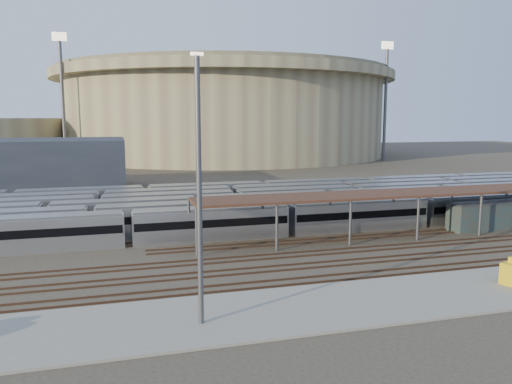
% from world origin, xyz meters
% --- Properties ---
extents(ground, '(420.00, 420.00, 0.00)m').
position_xyz_m(ground, '(0.00, 0.00, 0.00)').
color(ground, '#383026').
rests_on(ground, ground).
extents(apron, '(50.00, 9.00, 0.20)m').
position_xyz_m(apron, '(-5.00, -15.00, 0.10)').
color(apron, gray).
rests_on(apron, ground).
extents(subway_trains, '(124.71, 23.90, 3.60)m').
position_xyz_m(subway_trains, '(1.32, 18.50, 1.80)').
color(subway_trains, '#ABABAF').
rests_on(subway_trains, ground).
extents(inspection_shed, '(60.30, 6.00, 5.30)m').
position_xyz_m(inspection_shed, '(22.00, 4.00, 4.98)').
color(inspection_shed, '#4F4F53').
rests_on(inspection_shed, ground).
extents(empty_tracks, '(170.00, 9.62, 0.18)m').
position_xyz_m(empty_tracks, '(0.00, -5.00, 0.09)').
color(empty_tracks, '#4C3323').
rests_on(empty_tracks, ground).
extents(stadium, '(124.00, 124.00, 32.50)m').
position_xyz_m(stadium, '(25.00, 140.00, 16.47)').
color(stadium, '#938B64').
rests_on(stadium, ground).
extents(service_building, '(42.00, 20.00, 10.00)m').
position_xyz_m(service_building, '(-35.00, 55.00, 5.00)').
color(service_building, '#1E232D').
rests_on(service_building, ground).
extents(floodlight_0, '(4.00, 1.00, 38.40)m').
position_xyz_m(floodlight_0, '(-30.00, 110.00, 20.65)').
color(floodlight_0, '#4F4F53').
rests_on(floodlight_0, ground).
extents(floodlight_2, '(4.00, 1.00, 38.40)m').
position_xyz_m(floodlight_2, '(70.00, 100.00, 20.65)').
color(floodlight_2, '#4F4F53').
rests_on(floodlight_2, ground).
extents(floodlight_3, '(4.00, 1.00, 38.40)m').
position_xyz_m(floodlight_3, '(-10.00, 160.00, 20.65)').
color(floodlight_3, '#4F4F53').
rests_on(floodlight_3, ground).
extents(teal_boxcar, '(14.45, 3.49, 3.34)m').
position_xyz_m(teal_boxcar, '(31.43, 4.00, 1.67)').
color(teal_boxcar, '#1B3D45').
rests_on(teal_boxcar, ground).
extents(yard_light_pole, '(0.81, 0.36, 17.95)m').
position_xyz_m(yard_light_pole, '(-10.41, -15.82, 9.26)').
color(yard_light_pole, '#4F4F53').
rests_on(yard_light_pole, apron).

